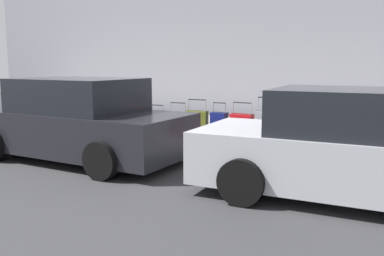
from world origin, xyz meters
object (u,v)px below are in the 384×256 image
object	(u,v)px
suitcase_olive_6	(197,126)
fire_hydrant	(91,114)
suitcase_teal_1	(313,138)
suitcase_teal_8	(158,125)
suitcase_silver_3	(264,130)
suitcase_navy_5	(219,128)
suitcase_maroon_9	(140,124)
suitcase_red_11	(112,120)
parked_car_charcoal_1	(79,122)
bollard_post	(68,114)
suitcase_maroon_2	(289,135)
suitcase_black_0	(341,140)
suitcase_silver_10	(126,119)
suitcase_black_7	(178,125)
suitcase_red_4	(242,130)
parked_car_silver_0	(363,149)

from	to	relation	value
suitcase_olive_6	fire_hydrant	xyz separation A→B (m)	(3.17, -0.03, 0.09)
suitcase_teal_1	suitcase_teal_8	world-z (taller)	suitcase_teal_1
suitcase_silver_3	suitcase_navy_5	world-z (taller)	suitcase_silver_3
suitcase_navy_5	suitcase_maroon_9	bearing A→B (deg)	1.45
suitcase_red_11	parked_car_charcoal_1	xyz separation A→B (m)	(-1.04, 2.23, 0.29)
suitcase_silver_3	fire_hydrant	world-z (taller)	suitcase_silver_3
suitcase_navy_5	bollard_post	distance (m)	4.35
suitcase_maroon_2	suitcase_olive_6	world-z (taller)	suitcase_olive_6
suitcase_black_0	parked_car_charcoal_1	distance (m)	5.05
suitcase_teal_1	suitcase_maroon_2	xyz separation A→B (m)	(0.50, -0.13, 0.00)
suitcase_black_0	parked_car_charcoal_1	world-z (taller)	parked_car_charcoal_1
suitcase_teal_8	parked_car_charcoal_1	xyz separation A→B (m)	(0.38, 2.18, 0.33)
suitcase_silver_10	suitcase_black_0	bearing A→B (deg)	-179.92
suitcase_black_0	suitcase_navy_5	bearing A→B (deg)	0.24
suitcase_olive_6	suitcase_red_11	distance (m)	2.49
parked_car_charcoal_1	suitcase_maroon_2	bearing A→B (deg)	-147.34
suitcase_black_7	suitcase_silver_3	bearing A→B (deg)	177.29
suitcase_red_4	suitcase_red_11	distance (m)	3.54
suitcase_teal_1	suitcase_black_7	size ratio (longest dim) A/B	1.10
suitcase_teal_8	parked_car_silver_0	bearing A→B (deg)	155.58
suitcase_black_7	parked_car_silver_0	bearing A→B (deg)	152.19
suitcase_navy_5	suitcase_teal_8	bearing A→B (deg)	0.56
suitcase_teal_1	suitcase_teal_8	xyz separation A→B (m)	(3.64, -0.06, -0.02)
suitcase_red_11	fire_hydrant	distance (m)	0.69
suitcase_maroon_9	suitcase_silver_10	bearing A→B (deg)	-6.75
fire_hydrant	parked_car_silver_0	xyz separation A→B (m)	(-6.90, 2.19, 0.15)
suitcase_teal_1	bollard_post	size ratio (longest dim) A/B	1.12
suitcase_red_4	suitcase_silver_3	bearing A→B (deg)	174.02
suitcase_red_4	suitcase_black_7	size ratio (longest dim) A/B	1.10
bollard_post	parked_car_silver_0	size ratio (longest dim) A/B	0.18
suitcase_teal_1	suitcase_silver_3	xyz separation A→B (m)	(0.99, -0.04, 0.08)
suitcase_navy_5	suitcase_red_4	bearing A→B (deg)	-177.54
bollard_post	parked_car_silver_0	bearing A→B (deg)	164.90
suitcase_red_4	fire_hydrant	world-z (taller)	suitcase_red_4
suitcase_teal_1	suitcase_navy_5	xyz separation A→B (m)	(2.04, -0.07, 0.04)
suitcase_maroon_9	suitcase_red_11	size ratio (longest dim) A/B	1.25
suitcase_black_7	fire_hydrant	bearing A→B (deg)	1.69
parked_car_silver_0	parked_car_charcoal_1	size ratio (longest dim) A/B	1.07
suitcase_black_0	parked_car_silver_0	xyz separation A→B (m)	(-0.65, 2.20, 0.30)
suitcase_maroon_9	suitcase_navy_5	bearing A→B (deg)	-178.55
suitcase_silver_3	suitcase_teal_1	bearing A→B (deg)	177.71
suitcase_olive_6	bollard_post	size ratio (longest dim) A/B	1.15
suitcase_teal_1	suitcase_silver_10	xyz separation A→B (m)	(4.60, -0.08, 0.06)
suitcase_black_0	suitcase_maroon_2	distance (m)	1.02
suitcase_navy_5	suitcase_teal_8	size ratio (longest dim) A/B	1.16
suitcase_olive_6	suitcase_maroon_2	bearing A→B (deg)	-177.11
suitcase_silver_3	bollard_post	bearing A→B (deg)	1.34
suitcase_navy_5	suitcase_black_7	size ratio (longest dim) A/B	1.07
suitcase_black_7	suitcase_silver_10	distance (m)	1.48
suitcase_maroon_2	fire_hydrant	world-z (taller)	fire_hydrant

